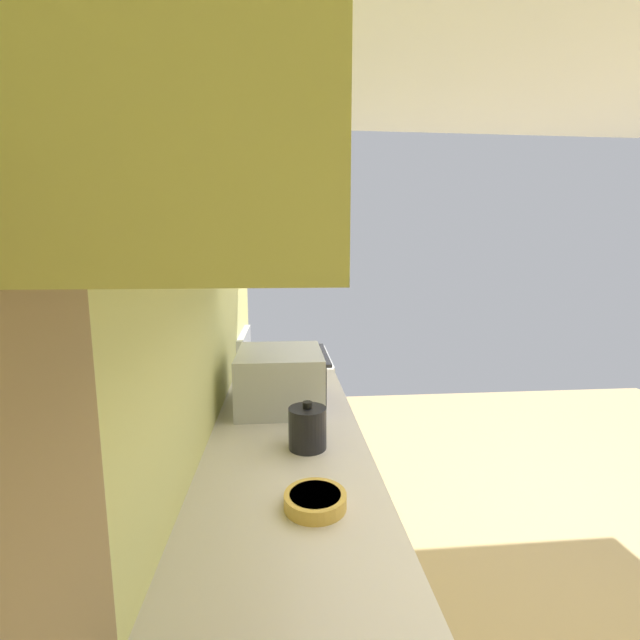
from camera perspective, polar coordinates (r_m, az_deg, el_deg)
The scene contains 8 objects.
ground_plane at distance 2.64m, azimuth 31.66°, elevation -30.26°, with size 5.92×5.92×0.00m, color tan.
wall_back at distance 1.67m, azimuth -17.42°, elevation -2.23°, with size 3.82×0.12×2.60m, color #DEDD83.
counter_run at distance 1.64m, azimuth -4.50°, elevation -36.20°, with size 2.81×0.63×0.90m.
upper_cabinets at distance 1.22m, azimuth -11.65°, elevation 24.85°, with size 1.61×0.36×0.73m.
oven_range at distance 3.12m, azimuth -4.61°, elevation -12.74°, with size 0.68×0.63×1.08m.
microwave at distance 2.02m, azimuth -5.44°, elevation -7.93°, with size 0.45×0.40×0.27m.
bowl at distance 1.29m, azimuth -0.66°, elevation -23.37°, with size 0.18×0.18×0.04m.
kettle at distance 1.60m, azimuth -1.72°, elevation -14.49°, with size 0.19×0.14×0.18m.
Camera 1 is at (-1.60, 1.34, 1.61)m, focal length 23.38 mm.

